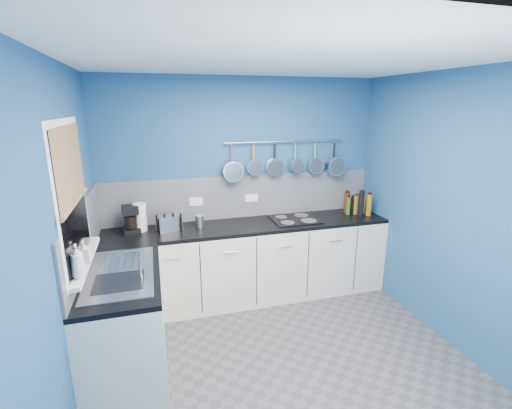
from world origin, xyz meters
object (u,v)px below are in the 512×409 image
paper_towel (140,217)px  coffee_maker (131,220)px  soap_bottle_a (77,261)px  toaster (169,223)px  soap_bottle_b (84,252)px  hob (295,219)px  canister (200,221)px

paper_towel → coffee_maker: (-0.09, -0.04, -0.00)m
soap_bottle_a → toaster: size_ratio=0.96×
soap_bottle_b → hob: bearing=25.3°
soap_bottle_a → toaster: soap_bottle_a is taller
soap_bottle_a → canister: 1.63m
coffee_maker → soap_bottle_a: bearing=-112.2°
soap_bottle_b → canister: (0.98, 1.03, -0.17)m
soap_bottle_a → soap_bottle_b: 0.26m
paper_towel → canister: bearing=-4.3°
coffee_maker → toaster: (0.38, -0.02, -0.07)m
soap_bottle_b → hob: (2.08, 0.98, -0.23)m
soap_bottle_b → canister: soap_bottle_b is taller
paper_towel → toaster: size_ratio=1.21×
soap_bottle_b → coffee_maker: 1.07m
soap_bottle_a → soap_bottle_b: soap_bottle_a is taller
soap_bottle_b → hob: 2.31m
toaster → canister: bearing=-15.0°
toaster → hob: (1.42, -0.03, -0.07)m
coffee_maker → canister: (0.71, -0.00, -0.08)m
soap_bottle_a → paper_towel: 1.39m
paper_towel → soap_bottle_a: bearing=-105.4°
soap_bottle_a → hob: bearing=30.7°
coffee_maker → canister: size_ratio=2.23×
toaster → coffee_maker: bearing=160.1°
coffee_maker → hob: size_ratio=0.55×
hob → coffee_maker: bearing=178.4°
soap_bottle_b → hob: size_ratio=0.32×
soap_bottle_a → paper_towel: (0.37, 1.33, -0.12)m
paper_towel → canister: 0.62m
soap_bottle_a → canister: size_ratio=1.83×
paper_towel → hob: (1.71, -0.09, -0.14)m
soap_bottle_a → hob: 2.43m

